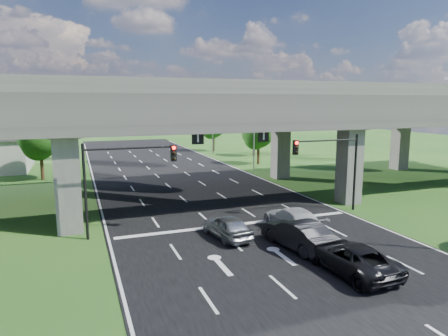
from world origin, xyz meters
TOP-DOWN VIEW (x-y plane):
  - ground at (0.00, 0.00)m, footprint 160.00×160.00m
  - road at (0.00, 10.00)m, footprint 18.00×120.00m
  - overpass at (0.00, 12.00)m, footprint 80.00×15.00m
  - signal_right at (7.82, 3.94)m, footprint 5.76×0.54m
  - signal_left at (-7.82, 3.94)m, footprint 5.76×0.54m
  - streetlight_far at (10.10, 24.00)m, footprint 3.38×0.25m
  - streetlight_beyond at (10.10, 40.00)m, footprint 3.38×0.25m
  - tree_left_near at (-13.95, 26.00)m, footprint 4.50×4.50m
  - tree_left_mid at (-16.95, 34.00)m, footprint 3.91×3.90m
  - tree_left_far at (-12.95, 42.00)m, footprint 4.80×4.80m
  - tree_right_near at (13.05, 28.00)m, footprint 4.20×4.20m
  - tree_right_mid at (16.05, 36.00)m, footprint 3.91×3.90m
  - tree_right_far at (12.05, 44.00)m, footprint 4.50×4.50m
  - car_silver at (-1.80, 1.21)m, footprint 2.30×4.49m
  - car_dark at (1.43, -1.89)m, footprint 2.47×5.30m
  - car_white at (2.63, 0.71)m, footprint 2.53×5.70m
  - car_trailing at (2.18, -5.77)m, footprint 2.71×5.46m

SIDE VIEW (x-z plane):
  - ground at x=0.00m, z-range 0.00..0.00m
  - road at x=0.00m, z-range 0.00..0.03m
  - car_silver at x=-1.80m, z-range 0.03..1.49m
  - car_trailing at x=2.18m, z-range 0.03..1.52m
  - car_white at x=2.63m, z-range 0.03..1.66m
  - car_dark at x=1.43m, z-range 0.03..1.71m
  - tree_left_mid at x=-16.95m, z-range 0.79..7.55m
  - tree_right_mid at x=16.05m, z-range 0.79..7.55m
  - signal_right at x=7.82m, z-range 1.19..7.19m
  - signal_left at x=-7.82m, z-range 1.19..7.19m
  - tree_right_near at x=13.05m, z-range 0.86..8.14m
  - tree_left_near at x=-13.95m, z-range 0.92..8.72m
  - tree_right_far at x=12.05m, z-range 0.92..8.72m
  - tree_left_far at x=-12.95m, z-range 0.98..9.30m
  - streetlight_far at x=10.10m, z-range 0.85..10.85m
  - streetlight_beyond at x=10.10m, z-range 0.85..10.85m
  - overpass at x=0.00m, z-range 2.92..12.92m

